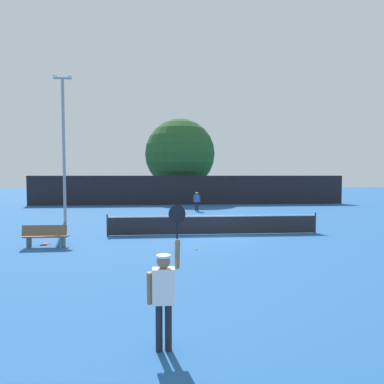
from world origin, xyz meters
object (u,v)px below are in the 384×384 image
at_px(light_pole, 64,140).
at_px(parked_car_near, 162,192).
at_px(player_receiving, 197,200).
at_px(large_tree, 180,154).
at_px(spare_racket, 46,244).
at_px(player_serving, 164,287).
at_px(courtside_bench, 46,236).
at_px(tennis_ball, 196,249).

bearing_deg(light_pole, parked_car_near, 74.04).
relative_size(player_receiving, large_tree, 0.17).
height_order(spare_racket, large_tree, large_tree).
bearing_deg(large_tree, player_serving, -92.92).
distance_m(large_tree, parked_car_near, 6.45).
distance_m(courtside_bench, parked_car_near, 28.47).
relative_size(tennis_ball, courtside_bench, 0.04).
height_order(player_receiving, tennis_ball, player_receiving).
bearing_deg(tennis_ball, spare_racket, 165.80).
height_order(player_serving, player_receiving, player_serving).
xyz_separation_m(player_serving, courtside_bench, (-4.97, 8.65, -0.63)).
xyz_separation_m(light_pole, large_tree, (8.01, 16.65, 0.14)).
xyz_separation_m(tennis_ball, large_tree, (0.41, 25.05, 5.33)).
xyz_separation_m(player_receiving, light_pole, (-8.93, -5.81, 4.27)).
bearing_deg(parked_car_near, player_serving, -82.21).
relative_size(light_pole, parked_car_near, 2.11).
bearing_deg(player_receiving, spare_racket, 58.18).
distance_m(player_serving, tennis_ball, 7.86).
bearing_deg(player_serving, parked_car_near, 90.67).
height_order(spare_racket, courtside_bench, courtside_bench).
xyz_separation_m(player_receiving, tennis_ball, (-1.33, -14.20, -0.92)).
relative_size(spare_racket, parked_car_near, 0.12).
bearing_deg(spare_racket, player_receiving, 58.18).
bearing_deg(spare_racket, courtside_bench, -70.36).
distance_m(light_pole, large_tree, 18.48).
height_order(courtside_bench, large_tree, large_tree).
bearing_deg(tennis_ball, large_tree, 89.06).
bearing_deg(tennis_ball, courtside_bench, 171.17).
relative_size(courtside_bench, parked_car_near, 0.41).
relative_size(player_serving, spare_racket, 4.87).
bearing_deg(large_tree, player_receiving, -85.15).
relative_size(tennis_ball, large_tree, 0.01).
distance_m(courtside_bench, light_pole, 8.92).
xyz_separation_m(tennis_ball, light_pole, (-7.60, 8.40, 5.19)).
distance_m(player_serving, spare_racket, 10.74).
bearing_deg(parked_car_near, spare_racket, -92.77).
distance_m(player_serving, large_tree, 33.05).
distance_m(tennis_ball, spare_racket, 6.67).
xyz_separation_m(spare_racket, light_pole, (-1.13, 6.76, 5.20)).
relative_size(player_serving, tennis_ball, 37.09).
relative_size(player_receiving, spare_racket, 3.02).
height_order(tennis_ball, parked_car_near, parked_car_near).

